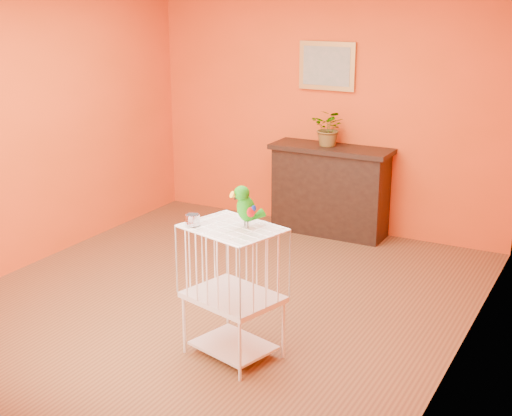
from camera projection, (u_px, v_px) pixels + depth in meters
The scene contains 8 objects.
ground at pixel (219, 298), 6.05m from camera, with size 4.50×4.50×0.00m, color brown.
room_shell at pixel (216, 113), 5.58m from camera, with size 4.50×4.50×4.50m.
console_cabinet at pixel (330, 190), 7.54m from camera, with size 1.28×0.46×0.95m.
potted_plant at pixel (328, 133), 7.35m from camera, with size 0.35×0.38×0.30m, color #26722D.
framed_picture at pixel (327, 66), 7.40m from camera, with size 0.62×0.04×0.50m.
birdcage at pixel (233, 290), 4.96m from camera, with size 0.73×0.63×0.97m.
feed_cup at pixel (192, 220), 4.86m from camera, with size 0.10×0.10×0.07m, color silver.
parrot at pixel (246, 206), 4.79m from camera, with size 0.21×0.24×0.29m.
Camera 1 is at (2.90, -4.75, 2.51)m, focal length 50.00 mm.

